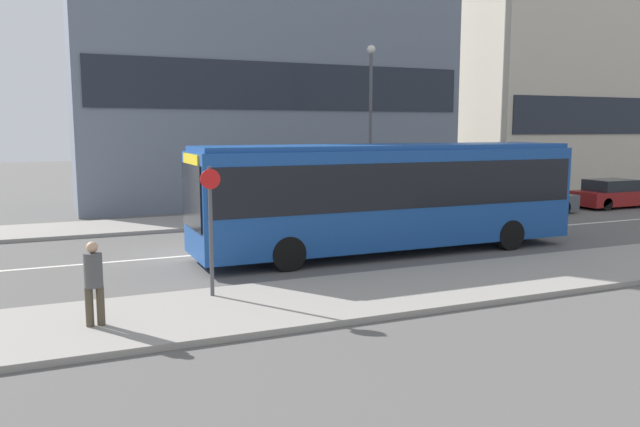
% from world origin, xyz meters
% --- Properties ---
extents(ground_plane, '(120.00, 120.00, 0.00)m').
position_xyz_m(ground_plane, '(0.00, 0.00, 0.00)').
color(ground_plane, '#595654').
extents(sidewalk_near, '(44.00, 3.50, 0.13)m').
position_xyz_m(sidewalk_near, '(0.00, -6.25, 0.07)').
color(sidewalk_near, gray).
rests_on(sidewalk_near, ground_plane).
extents(sidewalk_far, '(44.00, 3.50, 0.13)m').
position_xyz_m(sidewalk_far, '(0.00, 6.25, 0.07)').
color(sidewalk_far, gray).
rests_on(sidewalk_far, ground_plane).
extents(lane_centerline, '(41.80, 0.16, 0.01)m').
position_xyz_m(lane_centerline, '(0.00, 0.00, 0.00)').
color(lane_centerline, silver).
rests_on(lane_centerline, ground_plane).
extents(apartment_block_right_tower, '(17.87, 6.04, 16.67)m').
position_xyz_m(apartment_block_right_tower, '(28.46, 12.48, 8.33)').
color(apartment_block_right_tower, beige).
rests_on(apartment_block_right_tower, ground_plane).
extents(city_bus, '(12.18, 2.62, 3.35)m').
position_xyz_m(city_bus, '(5.42, -1.93, 1.93)').
color(city_bus, '#194793').
rests_on(city_bus, ground_plane).
extents(parked_car_0, '(4.31, 1.84, 1.34)m').
position_xyz_m(parked_car_0, '(15.65, 3.31, 0.63)').
color(parked_car_0, '#4C5156').
rests_on(parked_car_0, ground_plane).
extents(parked_car_1, '(3.99, 1.82, 1.37)m').
position_xyz_m(parked_car_1, '(20.96, 3.43, 0.64)').
color(parked_car_1, maroon).
rests_on(parked_car_1, ground_plane).
extents(pedestrian_near_stop, '(0.35, 0.34, 1.62)m').
position_xyz_m(pedestrian_near_stop, '(-3.48, -6.44, 1.05)').
color(pedestrian_near_stop, '#4C4233').
rests_on(pedestrian_near_stop, sidewalk_near).
extents(bus_stop_sign, '(0.44, 0.12, 2.89)m').
position_xyz_m(bus_stop_sign, '(-0.93, -5.21, 1.81)').
color(bus_stop_sign, '#4C4C51').
rests_on(bus_stop_sign, sidewalk_near).
extents(street_lamp, '(0.36, 0.36, 7.18)m').
position_xyz_m(street_lamp, '(8.57, 5.19, 4.49)').
color(street_lamp, '#4C4C51').
rests_on(street_lamp, sidewalk_far).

